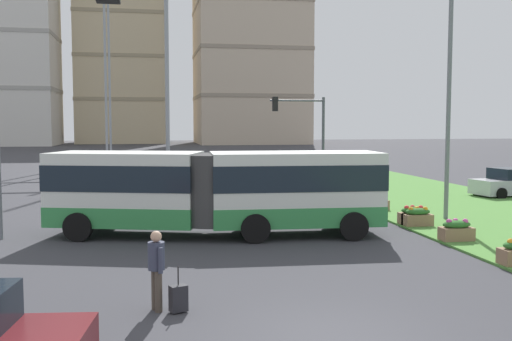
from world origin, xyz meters
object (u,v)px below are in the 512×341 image
car_navy_sedan (99,184)px  traffic_light_far_right (305,128)px  articulated_bus (217,190)px  apartment_tower_westcentre (122,20)px  apartment_tower_centre (249,32)px  flower_planter_4 (413,215)px  flower_planter_3 (418,217)px  car_silver_hatch (512,183)px  streetlight_median (449,94)px  flower_planter_5 (376,202)px  rolling_suitcase (178,298)px  flower_planter_2 (456,230)px  pedestrian_crossing (156,265)px

car_navy_sedan → traffic_light_far_right: traffic_light_far_right is taller
articulated_bus → apartment_tower_westcentre: apartment_tower_westcentre is taller
articulated_bus → apartment_tower_centre: apartment_tower_centre is taller
car_navy_sedan → flower_planter_4: 17.09m
flower_planter_4 → traffic_light_far_right: size_ratio=0.20×
articulated_bus → flower_planter_3: articulated_bus is taller
car_silver_hatch → flower_planter_3: 12.40m
articulated_bus → traffic_light_far_right: (6.39, 11.51, 2.13)m
traffic_light_far_right → streetlight_median: streetlight_median is taller
traffic_light_far_right → car_navy_sedan: bearing=178.3°
articulated_bus → apartment_tower_centre: 99.92m
flower_planter_5 → apartment_tower_centre: 94.80m
articulated_bus → flower_planter_3: (7.84, 0.21, -1.23)m
streetlight_median → apartment_tower_centre: bearing=85.2°
rolling_suitcase → flower_planter_2: rolling_suitcase is taller
flower_planter_4 → apartment_tower_westcentre: apartment_tower_westcentre is taller
car_navy_sedan → flower_planter_2: 19.43m
articulated_bus → flower_planter_4: articulated_bus is taller
car_silver_hatch → traffic_light_far_right: size_ratio=0.84×
flower_planter_3 → traffic_light_far_right: bearing=97.3°
apartment_tower_centre → flower_planter_2: bearing=-95.7°
apartment_tower_centre → apartment_tower_westcentre: bearing=162.0°
car_silver_hatch → flower_planter_4: car_silver_hatch is taller
flower_planter_5 → streetlight_median: (1.90, -2.88, 4.79)m
car_navy_sedan → traffic_light_far_right: bearing=-1.7°
rolling_suitcase → streetlight_median: bearing=40.9°
flower_planter_4 → apartment_tower_centre: bearing=84.1°
traffic_light_far_right → car_silver_hatch: bearing=-16.7°
car_silver_hatch → flower_planter_5: 10.18m
flower_planter_5 → traffic_light_far_right: 7.97m
traffic_light_far_right → streetlight_median: size_ratio=0.58×
streetlight_median → car_navy_sedan: bearing=145.1°
pedestrian_crossing → apartment_tower_centre: 108.39m
streetlight_median → apartment_tower_westcentre: apartment_tower_westcentre is taller
articulated_bus → car_navy_sedan: (-5.03, 11.84, -0.90)m
car_navy_sedan → streetlight_median: size_ratio=0.48×
pedestrian_crossing → apartment_tower_westcentre: bearing=92.7°
car_navy_sedan → rolling_suitcase: bearing=-80.9°
traffic_light_far_right → flower_planter_3: bearing=-82.7°
pedestrian_crossing → flower_planter_2: 11.50m
articulated_bus → flower_planter_2: (7.84, -2.71, -1.23)m
car_navy_sedan → flower_planter_4: (12.87, -11.24, -0.33)m
car_silver_hatch → flower_planter_2: size_ratio=4.20×
flower_planter_4 → flower_planter_3: bearing=-90.0°
pedestrian_crossing → streetlight_median: bearing=39.3°
flower_planter_3 → flower_planter_5: (0.00, 4.23, 0.00)m
articulated_bus → car_silver_hatch: bearing=25.5°
articulated_bus → car_silver_hatch: size_ratio=2.60×
pedestrian_crossing → streetlight_median: (11.97, 9.79, 4.21)m
articulated_bus → streetlight_median: size_ratio=1.26×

